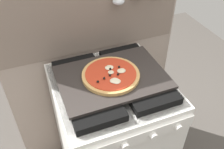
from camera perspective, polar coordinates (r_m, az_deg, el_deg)
kitchen_backsplash at (r=1.60m, az=-4.32°, el=3.38°), size 1.10×0.09×1.55m
stove at (r=1.61m, az=0.02°, el=-13.17°), size 0.60×0.64×0.90m
baking_tray at (r=1.27m, az=0.00°, el=-0.62°), size 0.54×0.38×0.02m
pizza_left at (r=1.26m, az=-0.29°, el=0.02°), size 0.29×0.29×0.03m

